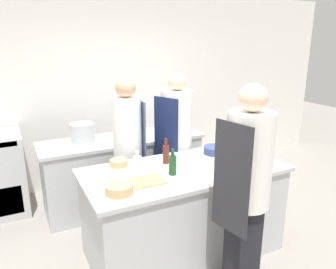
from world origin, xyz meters
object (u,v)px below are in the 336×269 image
(chef_at_stove, at_px, (128,153))
(bowl_ceramic_blue, at_px, (215,150))
(bottle_cooking_oil, at_px, (166,153))
(stockpot, at_px, (83,133))
(cup, at_px, (266,157))
(chef_at_prep_near, at_px, (246,196))
(bowl_wooden_salad, at_px, (247,154))
(bottle_wine, at_px, (137,163))
(bottle_vinegar, at_px, (173,164))
(bowl_mixing_large, at_px, (119,163))
(bottle_olive_oil, at_px, (225,154))
(chef_at_pass_far, at_px, (176,148))
(bowl_prep_small, at_px, (119,189))

(chef_at_stove, height_order, bowl_ceramic_blue, chef_at_stove)
(bottle_cooking_oil, bearing_deg, stockpot, 118.46)
(bottle_cooking_oil, relative_size, cup, 2.69)
(cup, bearing_deg, chef_at_prep_near, -143.19)
(bowl_wooden_salad, bearing_deg, bottle_wine, 171.64)
(cup, bearing_deg, bowl_wooden_salad, 112.69)
(bottle_vinegar, xyz_separation_m, cup, (1.01, -0.13, -0.05))
(bowl_mixing_large, distance_m, cup, 1.49)
(bottle_vinegar, xyz_separation_m, bowl_mixing_large, (-0.38, 0.43, -0.07))
(stockpot, bearing_deg, bowl_ceramic_blue, -41.73)
(bowl_mixing_large, distance_m, bowl_ceramic_blue, 1.06)
(bottle_olive_oil, distance_m, cup, 0.42)
(bottle_vinegar, relative_size, bowl_ceramic_blue, 1.05)
(bottle_olive_oil, bearing_deg, bottle_cooking_oil, 158.96)
(bottle_cooking_oil, xyz_separation_m, cup, (0.94, -0.41, -0.06))
(chef_at_pass_far, distance_m, bowl_mixing_large, 0.88)
(chef_at_stove, distance_m, bowl_wooden_salad, 1.31)
(bottle_cooking_oil, distance_m, stockpot, 1.23)
(bottle_vinegar, bearing_deg, bowl_prep_small, -165.42)
(stockpot, bearing_deg, chef_at_stove, -54.61)
(chef_at_stove, relative_size, bowl_mixing_large, 10.02)
(chef_at_pass_far, height_order, bowl_ceramic_blue, chef_at_pass_far)
(chef_at_prep_near, height_order, bottle_wine, chef_at_prep_near)
(bottle_cooking_oil, distance_m, bowl_ceramic_blue, 0.61)
(bottle_wine, bearing_deg, bowl_wooden_salad, -8.36)
(bottle_olive_oil, distance_m, bowl_mixing_large, 1.08)
(bowl_ceramic_blue, bearing_deg, chef_at_prep_near, -109.99)
(bottle_olive_oil, relative_size, bottle_wine, 0.95)
(chef_at_stove, bearing_deg, chef_at_pass_far, 88.21)
(chef_at_pass_far, bearing_deg, stockpot, 34.32)
(bowl_prep_small, xyz_separation_m, bowl_ceramic_blue, (1.24, 0.45, 0.00))
(bottle_vinegar, height_order, bowl_ceramic_blue, bottle_vinegar)
(chef_at_prep_near, height_order, bowl_wooden_salad, chef_at_prep_near)
(bottle_vinegar, height_order, bowl_mixing_large, bottle_vinegar)
(chef_at_prep_near, distance_m, bottle_wine, 1.06)
(chef_at_prep_near, bearing_deg, bowl_ceramic_blue, -31.07)
(bottle_olive_oil, height_order, cup, bottle_olive_oil)
(bottle_wine, bearing_deg, chef_at_pass_far, 36.44)
(bottle_vinegar, bearing_deg, bowl_wooden_salad, 4.28)
(bottle_wine, bearing_deg, chef_at_prep_near, -56.29)
(bottle_vinegar, height_order, bowl_prep_small, bottle_vinegar)
(chef_at_pass_far, height_order, bottle_vinegar, chef_at_pass_far)
(bottle_olive_oil, relative_size, bowl_ceramic_blue, 0.76)
(cup, bearing_deg, stockpot, 135.59)
(bottle_olive_oil, xyz_separation_m, bottle_cooking_oil, (-0.57, 0.22, 0.03))
(bowl_prep_small, relative_size, bowl_wooden_salad, 0.92)
(cup, bearing_deg, bowl_ceramic_blue, 127.74)
(bottle_vinegar, height_order, bowl_wooden_salad, bottle_vinegar)
(chef_at_stove, distance_m, chef_at_pass_far, 0.57)
(bottle_olive_oil, distance_m, bottle_wine, 0.91)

